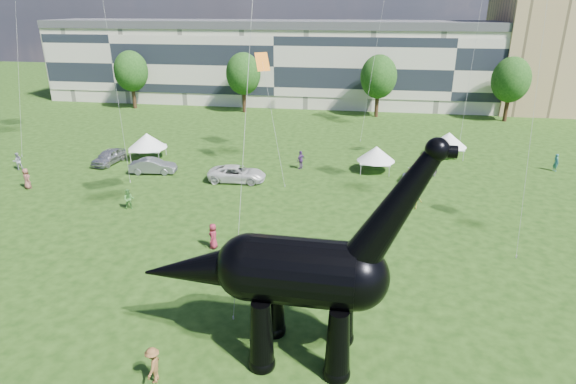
# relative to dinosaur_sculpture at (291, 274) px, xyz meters

# --- Properties ---
(ground) EXTENTS (220.00, 220.00, 0.00)m
(ground) POSITION_rel_dinosaur_sculpture_xyz_m (-3.72, 0.05, -4.24)
(ground) COLOR #16330C
(ground) RESTS_ON ground
(terrace_row) EXTENTS (78.00, 11.00, 12.00)m
(terrace_row) POSITION_rel_dinosaur_sculpture_xyz_m (-11.72, 62.05, 1.76)
(terrace_row) COLOR beige
(terrace_row) RESTS_ON ground
(tree_far_left) EXTENTS (5.20, 5.20, 9.44)m
(tree_far_left) POSITION_rel_dinosaur_sculpture_xyz_m (-33.72, 53.05, 2.05)
(tree_far_left) COLOR #382314
(tree_far_left) RESTS_ON ground
(tree_mid_left) EXTENTS (5.20, 5.20, 9.44)m
(tree_mid_left) POSITION_rel_dinosaur_sculpture_xyz_m (-15.72, 53.05, 2.05)
(tree_mid_left) COLOR #382314
(tree_mid_left) RESTS_ON ground
(tree_mid_right) EXTENTS (5.20, 5.20, 9.44)m
(tree_mid_right) POSITION_rel_dinosaur_sculpture_xyz_m (4.28, 53.05, 2.05)
(tree_mid_right) COLOR #382314
(tree_mid_right) RESTS_ON ground
(tree_far_right) EXTENTS (5.20, 5.20, 9.44)m
(tree_far_right) POSITION_rel_dinosaur_sculpture_xyz_m (22.28, 53.05, 2.05)
(tree_far_right) COLOR #382314
(tree_far_right) RESTS_ON ground
(dinosaur_sculpture) EXTENTS (13.70, 3.83, 11.24)m
(dinosaur_sculpture) POSITION_rel_dinosaur_sculpture_xyz_m (0.00, 0.00, 0.00)
(dinosaur_sculpture) COLOR black
(dinosaur_sculpture) RESTS_ON ground
(car_silver) EXTENTS (2.19, 4.56, 1.50)m
(car_silver) POSITION_rel_dinosaur_sculpture_xyz_m (-23.26, 25.66, -3.49)
(car_silver) COLOR #B9B8BD
(car_silver) RESTS_ON ground
(car_grey) EXTENTS (4.60, 2.13, 1.46)m
(car_grey) POSITION_rel_dinosaur_sculpture_xyz_m (-17.42, 23.53, -3.51)
(car_grey) COLOR slate
(car_grey) RESTS_ON ground
(car_white) EXTENTS (5.45, 2.71, 1.49)m
(car_white) POSITION_rel_dinosaur_sculpture_xyz_m (-8.70, 22.63, -3.50)
(car_white) COLOR silver
(car_white) RESTS_ON ground
(car_dark) EXTENTS (4.05, 5.61, 1.51)m
(car_dark) POSITION_rel_dinosaur_sculpture_xyz_m (8.27, 26.21, -3.49)
(car_dark) COLOR #595960
(car_dark) RESTS_ON ground
(gazebo_near) EXTENTS (3.84, 3.84, 2.57)m
(gazebo_near) POSITION_rel_dinosaur_sculpture_xyz_m (4.07, 27.68, -2.44)
(gazebo_near) COLOR white
(gazebo_near) RESTS_ON ground
(gazebo_far) EXTENTS (3.99, 3.99, 2.70)m
(gazebo_far) POSITION_rel_dinosaur_sculpture_xyz_m (11.79, 33.99, -2.34)
(gazebo_far) COLOR white
(gazebo_far) RESTS_ON ground
(gazebo_left) EXTENTS (4.62, 4.62, 2.81)m
(gazebo_left) POSITION_rel_dinosaur_sculpture_xyz_m (-19.92, 27.93, -2.27)
(gazebo_left) COLOR white
(gazebo_left) RESTS_ON ground
(visitors) EXTENTS (53.83, 34.58, 1.89)m
(visitors) POSITION_rel_dinosaur_sculpture_xyz_m (-8.56, 15.26, -3.36)
(visitors) COLOR #27448F
(visitors) RESTS_ON ground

